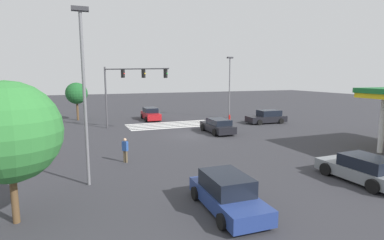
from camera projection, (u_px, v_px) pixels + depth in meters
name	position (u px, v px, depth m)	size (l,w,h in m)	color
ground_plane	(192.00, 135.00, 28.44)	(137.79, 137.79, 0.00)	#333338
crosswalk_markings	(172.00, 125.00, 34.39)	(10.03, 4.40, 0.01)	silver
traffic_signal_mast	(126.00, 83.00, 30.63)	(5.54, 5.54, 6.53)	#47474C
car_0	(227.00, 193.00, 12.62)	(2.17, 4.62, 1.51)	navy
car_1	(267.00, 117.00, 35.58)	(4.77, 2.25, 1.55)	black
car_2	(218.00, 126.00, 29.54)	(2.17, 4.64, 1.42)	black
car_3	(363.00, 169.00, 15.92)	(2.29, 4.64, 1.45)	gray
car_5	(151.00, 114.00, 38.35)	(2.06, 4.57, 1.55)	maroon
pedestrian	(125.00, 149.00, 19.45)	(0.41, 0.41, 1.61)	brown
street_light_pole_a	(84.00, 83.00, 14.78)	(0.80, 0.36, 8.88)	slate
street_light_pole_b	(230.00, 82.00, 39.31)	(0.80, 0.36, 8.02)	slate
tree_corner_a	(77.00, 93.00, 37.49)	(2.68, 2.68, 4.76)	brown
tree_corner_b	(8.00, 132.00, 11.04)	(3.81, 3.81, 5.47)	brown
fire_hydrant	(229.00, 118.00, 36.81)	(0.22, 0.22, 0.86)	red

